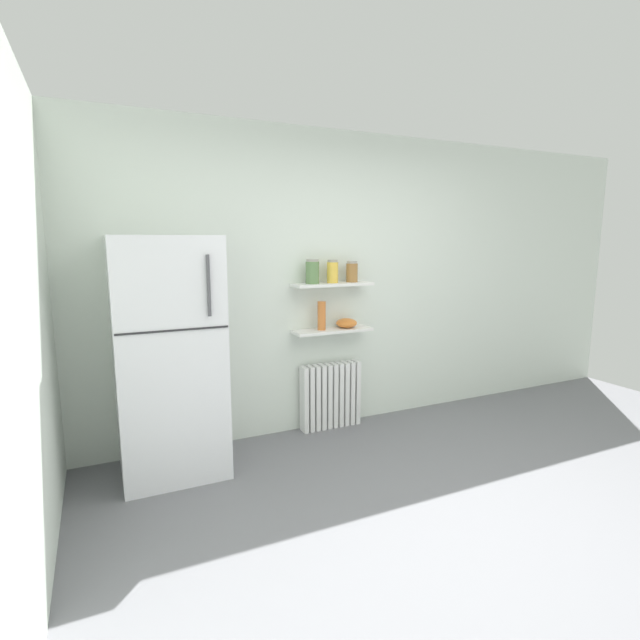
% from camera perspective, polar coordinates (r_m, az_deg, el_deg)
% --- Properties ---
extents(ground_plane, '(7.04, 7.04, 0.00)m').
position_cam_1_polar(ground_plane, '(3.40, 13.75, -20.26)').
color(ground_plane, slate).
extents(back_wall, '(7.04, 0.10, 2.60)m').
position_cam_1_polar(back_wall, '(4.28, 1.37, 4.50)').
color(back_wall, silver).
rests_on(back_wall, ground_plane).
extents(side_wall_left, '(0.10, 4.80, 2.60)m').
position_cam_1_polar(side_wall_left, '(2.43, -33.03, -0.89)').
color(side_wall_left, silver).
rests_on(side_wall_left, ground_plane).
extents(refrigerator, '(0.72, 0.69, 1.71)m').
position_cam_1_polar(refrigerator, '(3.57, -17.62, -4.25)').
color(refrigerator, silver).
rests_on(refrigerator, ground_plane).
extents(radiator, '(0.56, 0.12, 0.59)m').
position_cam_1_polar(radiator, '(4.34, 1.27, -9.00)').
color(radiator, white).
rests_on(radiator, ground_plane).
extents(wall_shelf_lower, '(0.71, 0.22, 0.02)m').
position_cam_1_polar(wall_shelf_lower, '(4.17, 1.48, -1.24)').
color(wall_shelf_lower, white).
extents(wall_shelf_upper, '(0.71, 0.22, 0.02)m').
position_cam_1_polar(wall_shelf_upper, '(4.11, 1.50, 4.28)').
color(wall_shelf_upper, white).
extents(storage_jar_0, '(0.11, 0.11, 0.20)m').
position_cam_1_polar(storage_jar_0, '(4.02, -0.91, 5.79)').
color(storage_jar_0, '#5B7F4C').
rests_on(storage_jar_0, wall_shelf_upper).
extents(storage_jar_1, '(0.10, 0.10, 0.20)m').
position_cam_1_polar(storage_jar_1, '(4.10, 1.51, 5.81)').
color(storage_jar_1, yellow).
rests_on(storage_jar_1, wall_shelf_upper).
extents(storage_jar_2, '(0.10, 0.10, 0.18)m').
position_cam_1_polar(storage_jar_2, '(4.19, 3.83, 5.76)').
color(storage_jar_2, olive).
rests_on(storage_jar_2, wall_shelf_upper).
extents(vase, '(0.07, 0.07, 0.25)m').
position_cam_1_polar(vase, '(4.10, 0.20, 0.52)').
color(vase, '#CC7033').
rests_on(vase, wall_shelf_lower).
extents(shelf_bowl, '(0.18, 0.18, 0.08)m').
position_cam_1_polar(shelf_bowl, '(4.22, 3.19, -0.36)').
color(shelf_bowl, orange).
rests_on(shelf_bowl, wall_shelf_lower).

